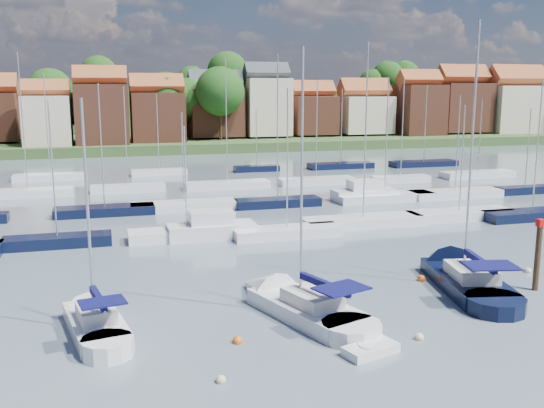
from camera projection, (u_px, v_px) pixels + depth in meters
name	position (u px, v px, depth m)	size (l,w,h in m)	color
ground	(227.00, 194.00, 69.19)	(260.00, 260.00, 0.00)	#4D5E69
sailboat_left	(93.00, 320.00, 30.58)	(4.00, 9.33, 12.42)	silver
sailboat_centre	(292.00, 303.00, 33.05)	(6.43, 11.51, 15.18)	silver
sailboat_navy	(457.00, 275.00, 38.11)	(5.70, 12.79, 17.12)	black
tender	(371.00, 350.00, 27.53)	(2.82, 1.91, 0.56)	silver
timber_piling	(537.00, 270.00, 36.08)	(0.40, 0.40, 6.60)	#4C331E
buoy_b	(221.00, 382.00, 24.93)	(0.42, 0.42, 0.42)	beige
buoy_c	(238.00, 343.00, 28.78)	(0.49, 0.49, 0.49)	#D85914
buoy_d	(419.00, 339.00, 29.19)	(0.45, 0.45, 0.45)	beige
buoy_e	(421.00, 281.00, 38.09)	(0.52, 0.52, 0.52)	#D85914
buoy_g	(528.00, 272.00, 39.76)	(0.46, 0.46, 0.46)	beige
marina_field	(253.00, 197.00, 65.03)	(79.62, 41.41, 15.93)	silver
far_shore_town	(164.00, 117.00, 156.57)	(212.46, 90.00, 22.27)	#3B542A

